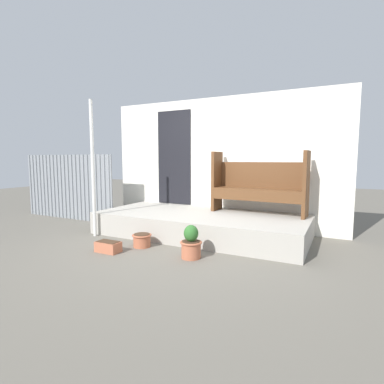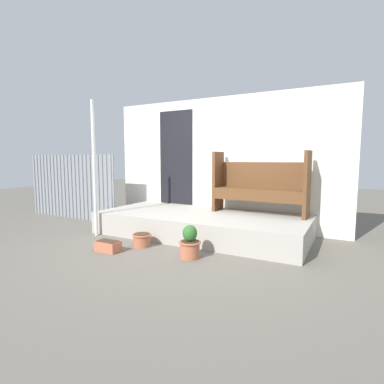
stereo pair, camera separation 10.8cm
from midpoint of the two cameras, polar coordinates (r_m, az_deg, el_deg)
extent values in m
plane|color=#666056|center=(4.79, -1.88, -10.38)|extent=(24.00, 24.00, 0.00)
cube|color=#A8A399|center=(5.46, 2.33, -6.17)|extent=(3.73, 1.66, 0.39)
cube|color=white|center=(6.12, 5.91, 5.56)|extent=(4.93, 0.06, 2.60)
cube|color=black|center=(6.54, -2.60, 6.54)|extent=(0.80, 0.02, 2.00)
cube|color=gray|center=(7.49, -21.74, 0.95)|extent=(2.67, 0.02, 1.47)
cylinder|color=gray|center=(8.49, -27.40, 1.27)|extent=(0.04, 0.04, 1.47)
cylinder|color=gray|center=(8.39, -26.93, 1.24)|extent=(0.04, 0.04, 1.47)
cylinder|color=gray|center=(8.29, -26.45, 1.21)|extent=(0.04, 0.04, 1.47)
cylinder|color=gray|center=(8.19, -25.96, 1.18)|extent=(0.04, 0.04, 1.47)
cylinder|color=gray|center=(8.09, -25.45, 1.15)|extent=(0.04, 0.04, 1.47)
cylinder|color=gray|center=(8.00, -24.93, 1.12)|extent=(0.04, 0.04, 1.47)
cylinder|color=gray|center=(7.90, -24.41, 1.09)|extent=(0.04, 0.04, 1.47)
cylinder|color=gray|center=(7.81, -23.86, 1.06)|extent=(0.04, 0.04, 1.47)
cylinder|color=gray|center=(7.71, -23.31, 1.02)|extent=(0.04, 0.04, 1.47)
cylinder|color=gray|center=(7.62, -22.74, 0.99)|extent=(0.04, 0.04, 1.47)
cylinder|color=gray|center=(7.52, -22.15, 0.95)|extent=(0.04, 0.04, 1.47)
cylinder|color=gray|center=(7.43, -21.56, 0.92)|extent=(0.04, 0.04, 1.47)
cylinder|color=gray|center=(7.34, -20.94, 0.88)|extent=(0.04, 0.04, 1.47)
cylinder|color=gray|center=(7.25, -20.31, 0.84)|extent=(0.04, 0.04, 1.47)
cylinder|color=gray|center=(7.16, -19.67, 0.80)|extent=(0.04, 0.04, 1.47)
cylinder|color=gray|center=(7.07, -19.01, 0.76)|extent=(0.04, 0.04, 1.47)
cylinder|color=gray|center=(6.98, -18.33, 0.72)|extent=(0.04, 0.04, 1.47)
cylinder|color=gray|center=(6.89, -17.64, 0.68)|extent=(0.04, 0.04, 1.47)
cylinder|color=gray|center=(6.81, -16.92, 0.64)|extent=(0.04, 0.04, 1.47)
cylinder|color=gray|center=(6.72, -16.19, 0.59)|extent=(0.04, 0.04, 1.47)
cylinder|color=gray|center=(6.64, -15.44, 0.55)|extent=(0.04, 0.04, 1.47)
cylinder|color=gray|center=(6.55, -14.67, 0.50)|extent=(0.04, 0.04, 1.47)
cylinder|color=silver|center=(5.57, -17.59, 4.19)|extent=(0.06, 0.06, 2.40)
cube|color=brown|center=(5.77, 5.51, 2.09)|extent=(0.08, 0.40, 1.12)
cube|color=brown|center=(5.29, 21.63, 1.30)|extent=(0.08, 0.40, 1.12)
cube|color=brown|center=(5.48, 13.18, 0.40)|extent=(1.58, 0.47, 0.04)
cube|color=brown|center=(5.32, 12.55, -0.87)|extent=(1.56, 0.10, 0.17)
cube|color=brown|center=(5.64, 13.81, 3.15)|extent=(1.56, 0.11, 0.47)
cylinder|color=#B26042|center=(4.83, -8.90, -9.08)|extent=(0.27, 0.27, 0.20)
torus|color=#B26042|center=(4.81, -8.92, -8.07)|extent=(0.31, 0.31, 0.02)
cylinder|color=#422D1E|center=(4.81, -8.92, -7.89)|extent=(0.25, 0.25, 0.01)
cylinder|color=#B26042|center=(4.24, 0.34, -10.93)|extent=(0.27, 0.27, 0.23)
torus|color=#B26042|center=(4.21, 0.34, -9.56)|extent=(0.31, 0.31, 0.02)
cylinder|color=#422D1E|center=(4.21, 0.34, -9.35)|extent=(0.25, 0.25, 0.01)
ellipsoid|color=#2D6628|center=(4.18, 0.34, -7.87)|extent=(0.20, 0.20, 0.23)
cube|color=#B76647|center=(4.69, -15.07, -9.96)|extent=(0.37, 0.20, 0.15)
cube|color=#422D1E|center=(4.67, -15.10, -9.00)|extent=(0.32, 0.17, 0.01)
camera|label=1|loc=(0.05, -89.36, 0.07)|focal=28.00mm
camera|label=2|loc=(0.05, 90.64, -0.07)|focal=28.00mm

